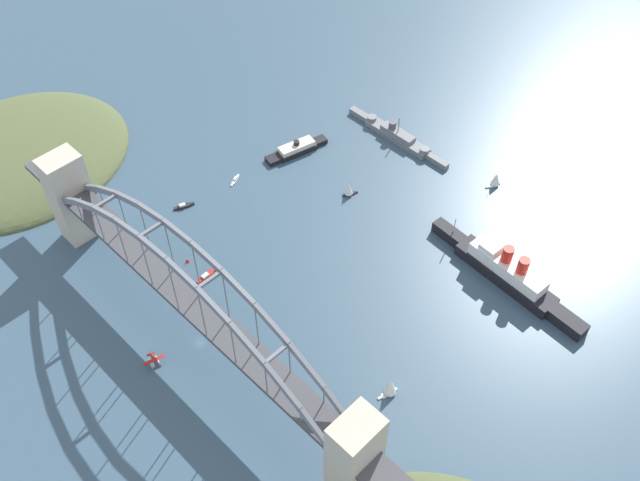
{
  "coord_description": "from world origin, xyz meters",
  "views": [
    {
      "loc": [
        171.07,
        -91.09,
        281.73
      ],
      "look_at": [
        0.0,
        79.91,
        8.0
      ],
      "focal_mm": 39.96,
      "sensor_mm": 36.0,
      "label": 1
    }
  ],
  "objects_px": {
    "channel_marker_buoy": "(187,260)",
    "naval_cruiser": "(397,135)",
    "seaplane_second_in_formation": "(154,360)",
    "small_boat_3": "(235,180)",
    "harbor_ferry_steamer": "(296,149)",
    "small_boat_4": "(349,189)",
    "harbor_arch_bridge": "(191,305)",
    "small_boat_5": "(184,206)",
    "small_boat_1": "(391,387)",
    "small_boat_0": "(496,179)",
    "ocean_liner": "(507,272)",
    "small_boat_2": "(206,276)"
  },
  "relations": [
    {
      "from": "ocean_liner",
      "to": "small_boat_0",
      "type": "height_order",
      "value": "ocean_liner"
    },
    {
      "from": "naval_cruiser",
      "to": "small_boat_1",
      "type": "height_order",
      "value": "naval_cruiser"
    },
    {
      "from": "small_boat_1",
      "to": "small_boat_5",
      "type": "height_order",
      "value": "small_boat_1"
    },
    {
      "from": "seaplane_second_in_formation",
      "to": "small_boat_1",
      "type": "xyz_separation_m",
      "value": [
        86.48,
        64.73,
        3.27
      ]
    },
    {
      "from": "harbor_ferry_steamer",
      "to": "harbor_arch_bridge",
      "type": "bearing_deg",
      "value": -62.61
    },
    {
      "from": "small_boat_3",
      "to": "harbor_ferry_steamer",
      "type": "bearing_deg",
      "value": 80.31
    },
    {
      "from": "small_boat_0",
      "to": "small_boat_4",
      "type": "bearing_deg",
      "value": -129.73
    },
    {
      "from": "harbor_arch_bridge",
      "to": "channel_marker_buoy",
      "type": "bearing_deg",
      "value": 148.42
    },
    {
      "from": "naval_cruiser",
      "to": "small_boat_1",
      "type": "distance_m",
      "value": 173.14
    },
    {
      "from": "harbor_ferry_steamer",
      "to": "small_boat_5",
      "type": "distance_m",
      "value": 76.2
    },
    {
      "from": "harbor_arch_bridge",
      "to": "small_boat_0",
      "type": "bearing_deg",
      "value": 79.16
    },
    {
      "from": "naval_cruiser",
      "to": "small_boat_5",
      "type": "height_order",
      "value": "naval_cruiser"
    },
    {
      "from": "naval_cruiser",
      "to": "small_boat_3",
      "type": "xyz_separation_m",
      "value": [
        -41.26,
        -92.59,
        -2.17
      ]
    },
    {
      "from": "small_boat_5",
      "to": "channel_marker_buoy",
      "type": "xyz_separation_m",
      "value": [
        32.68,
        -22.73,
        0.25
      ]
    },
    {
      "from": "harbor_arch_bridge",
      "to": "harbor_ferry_steamer",
      "type": "distance_m",
      "value": 142.72
    },
    {
      "from": "channel_marker_buoy",
      "to": "small_boat_5",
      "type": "bearing_deg",
      "value": 145.18
    },
    {
      "from": "small_boat_3",
      "to": "channel_marker_buoy",
      "type": "distance_m",
      "value": 63.43
    },
    {
      "from": "channel_marker_buoy",
      "to": "naval_cruiser",
      "type": "bearing_deg",
      "value": 85.17
    },
    {
      "from": "small_boat_1",
      "to": "harbor_arch_bridge",
      "type": "bearing_deg",
      "value": -152.07
    },
    {
      "from": "seaplane_second_in_formation",
      "to": "small_boat_3",
      "type": "distance_m",
      "value": 123.88
    },
    {
      "from": "small_boat_0",
      "to": "small_boat_3",
      "type": "xyz_separation_m",
      "value": [
        -106.95,
        -101.64,
        -3.99
      ]
    },
    {
      "from": "small_boat_1",
      "to": "small_boat_3",
      "type": "distance_m",
      "value": 157.72
    },
    {
      "from": "naval_cruiser",
      "to": "small_boat_0",
      "type": "relative_size",
      "value": 7.57
    },
    {
      "from": "small_boat_0",
      "to": "channel_marker_buoy",
      "type": "relative_size",
      "value": 3.65
    },
    {
      "from": "small_boat_0",
      "to": "channel_marker_buoy",
      "type": "xyz_separation_m",
      "value": [
        -78.29,
        -158.22,
        -3.51
      ]
    },
    {
      "from": "small_boat_4",
      "to": "ocean_liner",
      "type": "bearing_deg",
      "value": 6.73
    },
    {
      "from": "small_boat_2",
      "to": "small_boat_1",
      "type": "bearing_deg",
      "value": 8.29
    },
    {
      "from": "harbor_arch_bridge",
      "to": "small_boat_2",
      "type": "distance_m",
      "value": 48.4
    },
    {
      "from": "seaplane_second_in_formation",
      "to": "naval_cruiser",
      "type": "bearing_deg",
      "value": 97.14
    },
    {
      "from": "small_boat_4",
      "to": "channel_marker_buoy",
      "type": "relative_size",
      "value": 3.48
    },
    {
      "from": "small_boat_0",
      "to": "small_boat_3",
      "type": "relative_size",
      "value": 1.06
    },
    {
      "from": "harbor_ferry_steamer",
      "to": "small_boat_0",
      "type": "bearing_deg",
      "value": 31.06
    },
    {
      "from": "harbor_arch_bridge",
      "to": "small_boat_2",
      "type": "relative_size",
      "value": 20.23
    },
    {
      "from": "harbor_ferry_steamer",
      "to": "small_boat_4",
      "type": "xyz_separation_m",
      "value": [
        46.54,
        -4.02,
        1.93
      ]
    },
    {
      "from": "small_boat_1",
      "to": "small_boat_4",
      "type": "distance_m",
      "value": 125.65
    },
    {
      "from": "small_boat_1",
      "to": "small_boat_2",
      "type": "relative_size",
      "value": 0.93
    },
    {
      "from": "small_boat_4",
      "to": "harbor_ferry_steamer",
      "type": "bearing_deg",
      "value": 175.06
    },
    {
      "from": "naval_cruiser",
      "to": "small_boat_4",
      "type": "relative_size",
      "value": 7.94
    },
    {
      "from": "harbor_ferry_steamer",
      "to": "small_boat_3",
      "type": "relative_size",
      "value": 4.25
    },
    {
      "from": "harbor_ferry_steamer",
      "to": "naval_cruiser",
      "type": "bearing_deg",
      "value": 56.22
    },
    {
      "from": "small_boat_1",
      "to": "small_boat_5",
      "type": "xyz_separation_m",
      "value": [
        -156.48,
        6.25,
        -4.62
      ]
    },
    {
      "from": "harbor_ferry_steamer",
      "to": "small_boat_4",
      "type": "height_order",
      "value": "small_boat_4"
    },
    {
      "from": "harbor_arch_bridge",
      "to": "small_boat_3",
      "type": "distance_m",
      "value": 113.27
    },
    {
      "from": "naval_cruiser",
      "to": "seaplane_second_in_formation",
      "type": "xyz_separation_m",
      "value": [
        24.72,
        -197.43,
        -0.59
      ]
    },
    {
      "from": "small_boat_1",
      "to": "harbor_ferry_steamer",
      "type": "bearing_deg",
      "value": 150.69
    },
    {
      "from": "harbor_arch_bridge",
      "to": "small_boat_5",
      "type": "bearing_deg",
      "value": 146.99
    },
    {
      "from": "small_boat_0",
      "to": "small_boat_4",
      "type": "xyz_separation_m",
      "value": [
        -53.32,
        -64.16,
        -0.12
      ]
    },
    {
      "from": "channel_marker_buoy",
      "to": "harbor_ferry_steamer",
      "type": "bearing_deg",
      "value": 102.4
    },
    {
      "from": "small_boat_0",
      "to": "small_boat_4",
      "type": "relative_size",
      "value": 1.05
    },
    {
      "from": "ocean_liner",
      "to": "small_boat_5",
      "type": "xyz_separation_m",
      "value": [
        -155.18,
        -82.85,
        -5.45
      ]
    }
  ]
}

